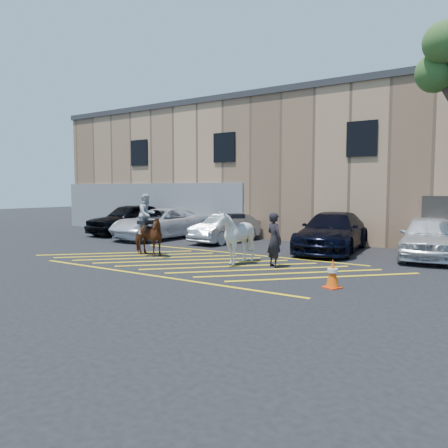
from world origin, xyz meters
The scene contains 12 objects.
ground centered at (0.00, 0.00, 0.00)m, with size 90.00×90.00×0.00m, color black.
car_black_suv centered at (-8.94, 5.11, 0.85)m, with size 2.00×4.96×1.69m, color black.
car_white_pickup centered at (-6.16, 4.47, 0.75)m, with size 2.49×5.41×1.50m, color silver.
car_silver_sedan centered at (-2.61, 4.95, 0.66)m, with size 1.39×3.99×1.32m, color #9AA1A8.
car_blue_suv centered at (2.56, 4.79, 0.77)m, with size 2.15×5.30×1.54m, color black.
car_white_suv centered at (6.04, 4.88, 0.77)m, with size 1.81×4.49×1.53m, color silver.
handler centered at (2.24, 0.38, 0.86)m, with size 0.63×0.41×1.73m, color black.
warehouse centered at (-0.01, 11.99, 3.65)m, with size 32.42×10.20×7.30m.
hatching_zone centered at (0.00, -0.30, 0.01)m, with size 12.60×5.12×0.01m.
mounted_bay centered at (-2.78, -0.09, 0.93)m, with size 1.82×1.00×2.29m.
saddled_white centered at (0.94, 0.16, 0.90)m, with size 2.16×2.17×1.79m.
traffic_cone centered at (4.79, -1.47, 0.37)m, with size 0.50×0.50×0.73m.
Camera 1 is at (8.44, -11.90, 2.45)m, focal length 35.00 mm.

